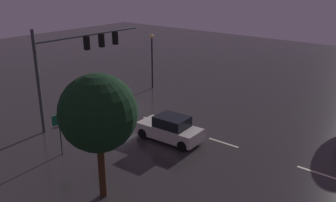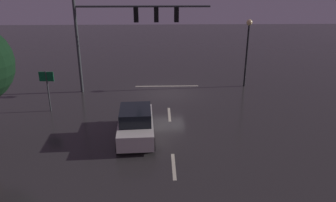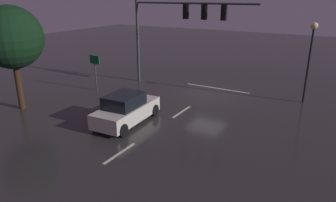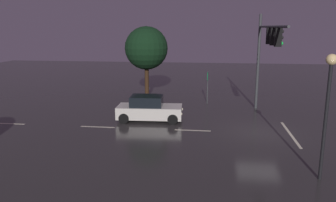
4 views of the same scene
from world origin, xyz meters
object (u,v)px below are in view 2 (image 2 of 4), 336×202
traffic_signal_assembly (125,24)px  street_lamp_left_kerb (248,41)px  car_approaching (136,123)px  route_sign (47,83)px

traffic_signal_assembly → street_lamp_left_kerb: traffic_signal_assembly is taller
car_approaching → street_lamp_left_kerb: street_lamp_left_kerb is taller
street_lamp_left_kerb → route_sign: 14.65m
car_approaching → traffic_signal_assembly: bearing=-81.6°
street_lamp_left_kerb → car_approaching: bearing=47.1°
traffic_signal_assembly → car_approaching: bearing=98.4°
car_approaching → street_lamp_left_kerb: bearing=-132.9°
traffic_signal_assembly → route_sign: bearing=39.4°
traffic_signal_assembly → route_sign: size_ratio=3.59×
car_approaching → route_sign: route_sign is taller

